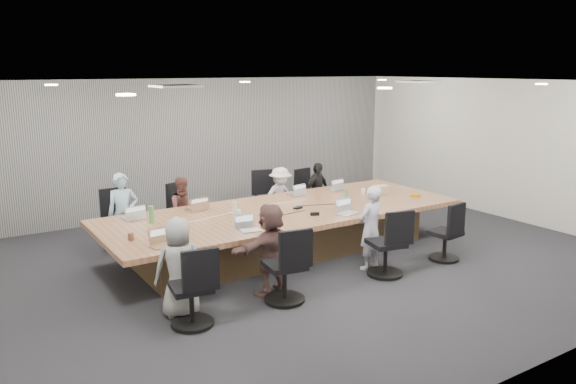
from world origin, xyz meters
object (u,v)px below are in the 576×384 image
person_3 (317,192)px  laptop_5 (251,230)px  chair_7 (445,237)px  laptop_1 (197,208)px  chair_1 (177,217)px  laptop_4 (163,246)px  bottle_clear (235,209)px  stapler (315,214)px  person_0 (123,214)px  person_5 (271,249)px  conference_table (285,229)px  chair_4 (191,294)px  chair_5 (285,271)px  laptop_0 (134,217)px  chair_3 (307,199)px  laptop_3 (334,189)px  chair_2 (271,201)px  laptop_2 (296,194)px  person_4 (179,267)px  laptop_6 (348,213)px  person_2 (280,197)px  bottle_green_left (152,215)px  chair_0 (118,225)px  person_6 (371,228)px  snack_packet (415,195)px  chair_6 (386,248)px  mug_brown (131,237)px  canvas_bag (381,190)px  bottle_green_right (346,196)px

person_3 → laptop_5: 3.46m
chair_7 → laptop_1: 4.04m
chair_1 → laptop_4: (-1.18, -2.50, 0.36)m
bottle_clear → stapler: (1.07, -0.66, -0.09)m
person_0 → stapler: (2.45, -1.94, 0.09)m
person_5 → bottle_clear: size_ratio=5.48×
conference_table → chair_4: chair_4 is taller
chair_5 → laptop_0: chair_5 is taller
chair_3 → laptop_3: bearing=82.5°
chair_7 → laptop_5: bearing=156.1°
bottle_clear → chair_2: bearing=44.9°
laptop_2 → person_3: person_3 is taller
person_4 → laptop_6: (3.07, 0.55, 0.12)m
conference_table → person_4: size_ratio=4.77×
chair_1 → laptop_3: 2.99m
person_4 → chair_3: bearing=-131.0°
laptop_0 → person_2: person_2 is taller
laptop_4 → bottle_green_left: size_ratio=1.11×
chair_0 → person_6: bearing=133.5°
person_0 → snack_packet: person_0 is taller
chair_1 → chair_4: 3.60m
chair_5 → chair_3: bearing=60.0°
laptop_0 → chair_5: bearing=110.6°
chair_6 → mug_brown: size_ratio=8.24×
conference_table → laptop_6: size_ratio=16.99×
laptop_3 → person_4: 4.55m
chair_4 → laptop_0: size_ratio=2.48×
person_3 → snack_packet: size_ratio=6.45×
chair_1 → chair_2: (1.96, 0.00, 0.05)m
bottle_clear → canvas_bag: 3.00m
laptop_2 → conference_table: bearing=38.9°
laptop_3 → stapler: bearing=36.0°
chair_5 → bottle_green_right: 2.76m
chair_6 → laptop_6: chair_6 is taller
laptop_3 → laptop_4: size_ratio=1.00×
laptop_3 → stapler: 2.00m
person_6 → laptop_0: bearing=-46.3°
chair_3 → mug_brown: mug_brown is taller
chair_2 → bottle_clear: bottle_clear is taller
chair_0 → chair_3: chair_0 is taller
person_2 → laptop_5: (-1.84, -2.15, 0.17)m
conference_table → person_6: (0.68, -1.35, 0.24)m
laptop_1 → laptop_2: 1.96m
laptop_0 → bottle_green_left: 0.50m
chair_4 → laptop_3: 4.74m
laptop_2 → laptop_4: same height
chair_5 → person_4: 1.37m
chair_7 → person_2: (-1.19, 3.05, 0.21)m
conference_table → chair_3: (1.62, 1.70, -0.03)m
chair_3 → person_6: 3.20m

